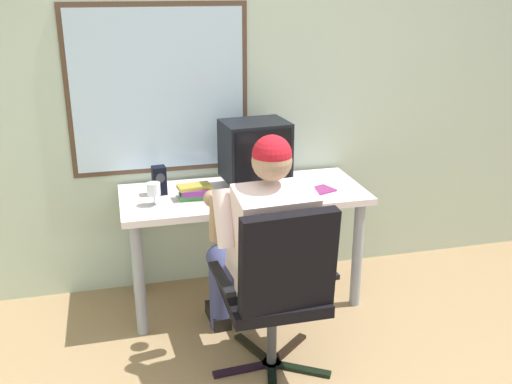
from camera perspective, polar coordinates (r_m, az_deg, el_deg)
wall_rear at (r=3.68m, az=0.14°, el=10.63°), size 5.80×0.08×2.58m
desk at (r=3.48m, az=-1.22°, el=-1.58°), size 1.43×0.61×0.71m
office_chair at (r=2.81m, az=2.30°, el=-8.97°), size 0.61×0.61×0.94m
person_seated at (r=2.97m, az=0.72°, el=-4.95°), size 0.55×0.78×1.22m
crt_monitor at (r=3.44m, az=-0.10°, el=4.00°), size 0.40×0.33×0.41m
wine_glass at (r=3.26m, az=-9.95°, el=0.16°), size 0.08×0.08×0.13m
desk_speaker at (r=3.42m, az=-9.42°, el=1.14°), size 0.08×0.08×0.17m
book_stack at (r=3.34m, az=-5.93°, el=0.05°), size 0.21×0.14×0.08m
cd_case at (r=3.48m, az=6.39°, el=0.21°), size 0.18×0.17×0.01m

